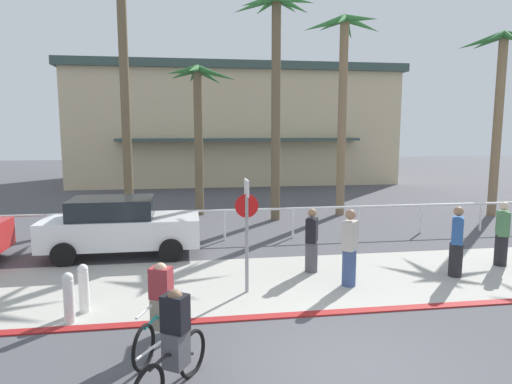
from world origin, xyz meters
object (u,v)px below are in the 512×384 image
(cyclist_black_0, at_px, (174,344))
(pedestrian_0, at_px, (312,243))
(palm_tree_2, at_px, (199,103))
(palm_tree_1, at_px, (123,39))
(pedestrian_1, at_px, (349,251))
(pedestrian_2, at_px, (457,244))
(bollard_1, at_px, (69,297))
(bollard_3, at_px, (84,288))
(palm_tree_5, at_px, (501,80))
(palm_tree_3, at_px, (276,52))
(palm_tree_4, at_px, (343,74))
(cyclist_teal_1, at_px, (160,309))
(stop_sign_bike_lane, at_px, (247,219))
(pedestrian_3, at_px, (502,236))
(car_white_1, at_px, (120,226))

(cyclist_black_0, relative_size, pedestrian_0, 0.95)
(palm_tree_2, bearing_deg, palm_tree_1, -166.10)
(palm_tree_2, xyz_separation_m, pedestrian_1, (3.15, -9.52, -3.85))
(pedestrian_2, bearing_deg, palm_tree_1, 136.12)
(palm_tree_2, height_order, pedestrian_1, palm_tree_2)
(bollard_1, distance_m, bollard_3, 0.53)
(palm_tree_2, relative_size, palm_tree_5, 0.83)
(palm_tree_3, xyz_separation_m, palm_tree_4, (2.97, 0.67, -0.67))
(cyclist_teal_1, bearing_deg, pedestrian_2, 21.04)
(stop_sign_bike_lane, height_order, palm_tree_1, palm_tree_1)
(palm_tree_1, xyz_separation_m, palm_tree_2, (2.88, 0.71, -2.34))
(pedestrian_1, xyz_separation_m, pedestrian_2, (2.85, 0.26, -0.03))
(stop_sign_bike_lane, distance_m, palm_tree_4, 10.95)
(stop_sign_bike_lane, relative_size, pedestrian_2, 1.45)
(pedestrian_1, bearing_deg, palm_tree_2, 108.30)
(pedestrian_0, relative_size, pedestrian_2, 0.94)
(palm_tree_1, bearing_deg, palm_tree_2, 13.90)
(palm_tree_4, xyz_separation_m, pedestrian_3, (1.82, -7.71, -5.09))
(palm_tree_4, relative_size, cyclist_black_0, 5.20)
(pedestrian_0, distance_m, pedestrian_1, 1.29)
(palm_tree_3, relative_size, cyclist_teal_1, 5.11)
(palm_tree_1, distance_m, palm_tree_5, 15.24)
(bollard_3, bearing_deg, pedestrian_0, 19.29)
(palm_tree_2, xyz_separation_m, palm_tree_5, (12.23, -2.00, 0.92))
(cyclist_black_0, relative_size, pedestrian_2, 0.90)
(bollard_3, height_order, cyclist_teal_1, cyclist_teal_1)
(cyclist_black_0, bearing_deg, stop_sign_bike_lane, 67.83)
(pedestrian_0, height_order, pedestrian_3, pedestrian_3)
(stop_sign_bike_lane, bearing_deg, palm_tree_3, 74.70)
(palm_tree_5, height_order, cyclist_teal_1, palm_tree_5)
(palm_tree_1, height_order, car_white_1, palm_tree_1)
(palm_tree_3, height_order, palm_tree_4, palm_tree_3)
(palm_tree_5, relative_size, car_white_1, 1.72)
(bollard_3, height_order, pedestrian_0, pedestrian_0)
(palm_tree_4, height_order, cyclist_black_0, palm_tree_4)
(palm_tree_2, relative_size, palm_tree_4, 0.76)
(stop_sign_bike_lane, distance_m, pedestrian_0, 2.36)
(pedestrian_1, relative_size, pedestrian_3, 1.05)
(bollard_3, height_order, pedestrian_2, pedestrian_2)
(pedestrian_1, relative_size, pedestrian_2, 1.03)
(palm_tree_2, bearing_deg, car_white_1, -112.42)
(pedestrian_0, bearing_deg, palm_tree_5, 33.40)
(palm_tree_4, distance_m, pedestrian_0, 9.67)
(palm_tree_4, height_order, pedestrian_2, palm_tree_4)
(cyclist_teal_1, distance_m, pedestrian_2, 7.52)
(pedestrian_3, bearing_deg, pedestrian_0, 177.45)
(pedestrian_2, bearing_deg, stop_sign_bike_lane, -176.50)
(palm_tree_5, bearing_deg, palm_tree_1, 175.14)
(palm_tree_1, relative_size, palm_tree_3, 1.14)
(palm_tree_3, xyz_separation_m, car_white_1, (-5.42, -4.46, -5.70))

